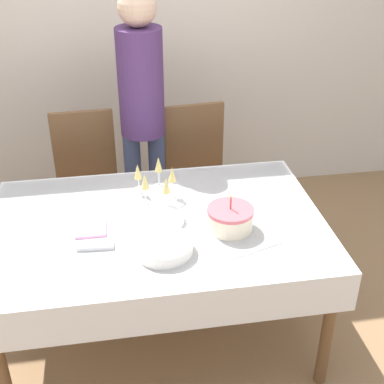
# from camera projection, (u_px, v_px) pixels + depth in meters

# --- Properties ---
(ground_plane) EXTENTS (12.00, 12.00, 0.00)m
(ground_plane) POSITION_uv_depth(u_px,v_px,m) (162.00, 331.00, 3.05)
(ground_plane) COLOR #93704C
(wall_back) EXTENTS (8.00, 0.05, 2.70)m
(wall_back) POSITION_uv_depth(u_px,v_px,m) (130.00, 23.00, 3.77)
(wall_back) COLOR silver
(wall_back) RESTS_ON ground_plane
(dining_table) EXTENTS (1.66, 1.10, 0.74)m
(dining_table) POSITION_uv_depth(u_px,v_px,m) (158.00, 239.00, 2.72)
(dining_table) COLOR white
(dining_table) RESTS_ON ground_plane
(dining_chair_far_left) EXTENTS (0.43, 0.43, 0.97)m
(dining_chair_far_left) POSITION_uv_depth(u_px,v_px,m) (87.00, 180.00, 3.46)
(dining_chair_far_left) COLOR brown
(dining_chair_far_left) RESTS_ON ground_plane
(dining_chair_far_right) EXTENTS (0.46, 0.46, 0.97)m
(dining_chair_far_right) POSITION_uv_depth(u_px,v_px,m) (198.00, 172.00, 3.57)
(dining_chair_far_right) COLOR brown
(dining_chair_far_right) RESTS_ON ground_plane
(birthday_cake) EXTENTS (0.23, 0.23, 0.18)m
(birthday_cake) POSITION_uv_depth(u_px,v_px,m) (230.00, 218.00, 2.60)
(birthday_cake) COLOR beige
(birthday_cake) RESTS_ON dining_table
(champagne_tray) EXTENTS (0.33, 0.33, 0.18)m
(champagne_tray) POSITION_uv_depth(u_px,v_px,m) (157.00, 185.00, 2.84)
(champagne_tray) COLOR silver
(champagne_tray) RESTS_ON dining_table
(plate_stack_main) EXTENTS (0.27, 0.27, 0.06)m
(plate_stack_main) POSITION_uv_depth(u_px,v_px,m) (164.00, 247.00, 2.44)
(plate_stack_main) COLOR silver
(plate_stack_main) RESTS_ON dining_table
(plate_stack_dessert) EXTENTS (0.20, 0.20, 0.03)m
(plate_stack_dessert) POSITION_uv_depth(u_px,v_px,m) (164.00, 219.00, 2.67)
(plate_stack_dessert) COLOR white
(plate_stack_dessert) RESTS_ON dining_table
(cake_knife) EXTENTS (0.29, 0.11, 0.00)m
(cake_knife) POSITION_uv_depth(u_px,v_px,m) (255.00, 251.00, 2.46)
(cake_knife) COLOR silver
(cake_knife) RESTS_ON dining_table
(fork_pile) EXTENTS (0.17, 0.07, 0.02)m
(fork_pile) POSITION_uv_depth(u_px,v_px,m) (95.00, 245.00, 2.48)
(fork_pile) COLOR silver
(fork_pile) RESTS_ON dining_table
(napkin_pile) EXTENTS (0.15, 0.15, 0.01)m
(napkin_pile) POSITION_uv_depth(u_px,v_px,m) (91.00, 228.00, 2.61)
(napkin_pile) COLOR pink
(napkin_pile) RESTS_ON dining_table
(person_standing) EXTENTS (0.28, 0.28, 1.72)m
(person_standing) POSITION_uv_depth(u_px,v_px,m) (142.00, 101.00, 3.30)
(person_standing) COLOR #3F4C72
(person_standing) RESTS_ON ground_plane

